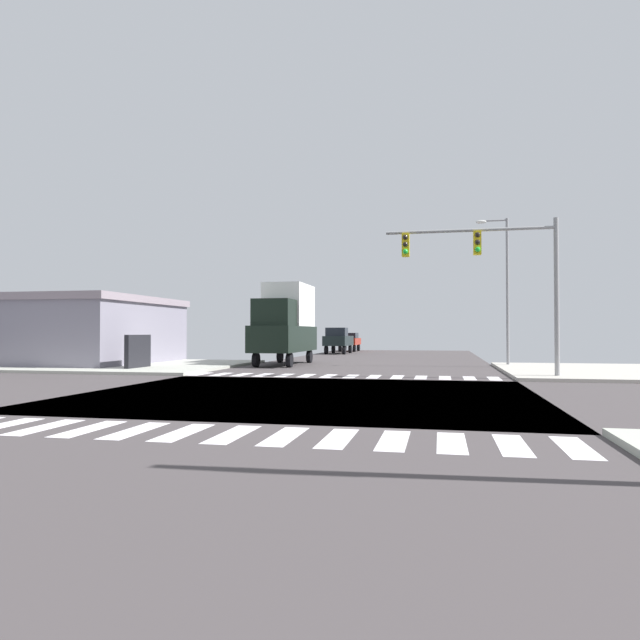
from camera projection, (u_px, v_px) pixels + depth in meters
name	position (u px, v px, depth m)	size (l,w,h in m)	color
ground	(308.00, 394.00, 17.98)	(90.00, 90.00, 0.05)	#433D3E
sidewalk_corner_ne	(635.00, 372.00, 27.06)	(12.00, 12.00, 0.14)	#B2ADA3
sidewalk_corner_nw	(131.00, 365.00, 32.38)	(12.00, 12.00, 0.14)	#AEAFA3
crosswalk_near	(208.00, 433.00, 10.88)	(13.50, 2.00, 0.01)	white
crosswalk_far	(340.00, 376.00, 25.17)	(13.50, 2.00, 0.01)	white
traffic_signal_mast	(488.00, 261.00, 24.28)	(7.10, 0.55, 6.66)	gray
street_lamp	(503.00, 278.00, 32.14)	(1.78, 0.32, 8.30)	gray
bank_building	(71.00, 331.00, 34.40)	(12.03, 10.25, 4.00)	gray
pickup_crossing_2	(338.00, 339.00, 52.16)	(2.00, 5.10, 2.35)	black
box_truck_queued_1	(285.00, 322.00, 34.43)	(2.40, 7.20, 4.85)	black
sedan_leading_2	(349.00, 340.00, 58.60)	(1.80, 4.30, 1.88)	black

